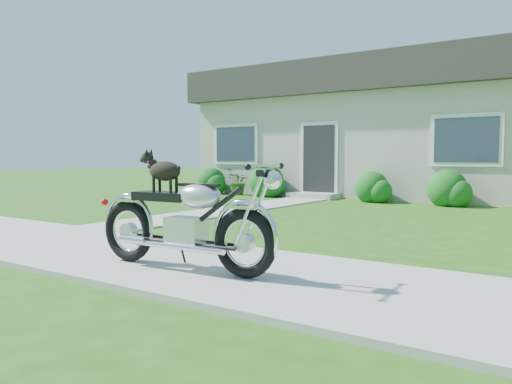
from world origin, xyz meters
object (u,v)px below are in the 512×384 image
Objects in this scene: potted_plant_right at (377,188)px; house at (403,127)px; potted_plant_left at (237,182)px; motorcycle_with_dog at (185,219)px.

house is at bearing 96.92° from potted_plant_right.
motorcycle_with_dog reaches higher than potted_plant_left.
potted_plant_right is 8.99m from motorcycle_with_dog.
potted_plant_right is at bearing -83.08° from house.
potted_plant_right is 0.33× the size of motorcycle_with_dog.
potted_plant_left reaches higher than potted_plant_right.
motorcycle_with_dog reaches higher than potted_plant_right.
house is 5.64m from potted_plant_left.
house is 12.56m from motorcycle_with_dog.
house is at bearing 39.91° from potted_plant_left.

